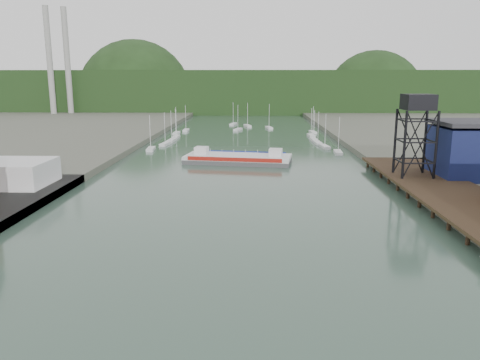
{
  "coord_description": "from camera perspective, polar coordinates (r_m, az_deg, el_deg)",
  "views": [
    {
      "loc": [
        3.08,
        -34.23,
        21.05
      ],
      "look_at": [
        0.91,
        44.27,
        4.0
      ],
      "focal_mm": 35.0,
      "sensor_mm": 36.0,
      "label": 1
    }
  ],
  "objects": [
    {
      "name": "ground",
      "position": [
        40.3,
        -3.21,
        -19.26
      ],
      "size": [
        600.0,
        600.0,
        0.0
      ],
      "primitive_type": "plane",
      "color": "#2C4537",
      "rests_on": "ground"
    },
    {
      "name": "east_pier",
      "position": [
        88.29,
        24.14,
        -1.37
      ],
      "size": [
        14.0,
        70.0,
        2.45
      ],
      "color": "black",
      "rests_on": "ground"
    },
    {
      "name": "white_shed",
      "position": [
        98.02,
        -27.16,
        0.78
      ],
      "size": [
        18.0,
        12.0,
        4.5
      ],
      "primitive_type": "cube",
      "color": "silver",
      "rests_on": "west_quay"
    },
    {
      "name": "lift_tower",
      "position": [
        97.75,
        20.87,
        8.29
      ],
      "size": [
        6.5,
        6.5,
        16.0
      ],
      "color": "black",
      "rests_on": "east_pier"
    },
    {
      "name": "marina_sailboats",
      "position": [
        173.96,
        0.59,
        5.41
      ],
      "size": [
        57.71,
        92.65,
        0.9
      ],
      "color": "silver",
      "rests_on": "ground"
    },
    {
      "name": "smokestacks",
      "position": [
        288.31,
        -21.24,
        13.22
      ],
      "size": [
        11.2,
        8.2,
        60.0
      ],
      "color": "#9D9D98",
      "rests_on": "ground"
    },
    {
      "name": "distant_hills",
      "position": [
        335.83,
        0.38,
        10.43
      ],
      "size": [
        500.0,
        120.0,
        80.0
      ],
      "color": "#1C3115",
      "rests_on": "ground"
    },
    {
      "name": "chain_ferry",
      "position": [
        119.67,
        -0.24,
        2.65
      ],
      "size": [
        28.02,
        14.59,
        3.85
      ],
      "rotation": [
        0.0,
        0.0,
        -0.15
      ],
      "color": "#4A4A4D",
      "rests_on": "ground"
    }
  ]
}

